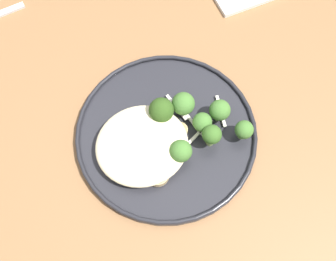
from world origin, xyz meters
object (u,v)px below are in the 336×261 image
at_px(seared_scallop_tiny_bay, 125,134).
at_px(broccoli_floret_left_leaning, 220,111).
at_px(broccoli_floret_center_pile, 164,110).
at_px(broccoli_floret_split_head, 181,151).
at_px(seared_scallop_tilted_round, 152,143).
at_px(broccoli_floret_near_rim, 202,123).
at_px(broccoli_floret_small_sprig, 244,130).
at_px(seared_scallop_right_edge, 157,174).
at_px(broccoli_floret_tall_stalk, 183,104).
at_px(dinner_plate, 168,133).
at_px(broccoli_floret_rear_charred, 212,135).
at_px(seared_scallop_on_noodles, 107,143).
at_px(seared_scallop_left_edge, 180,131).

xyz_separation_m(seared_scallop_tiny_bay, broccoli_floret_left_leaning, (-0.15, 0.02, 0.02)).
relative_size(seared_scallop_tiny_bay, broccoli_floret_center_pile, 0.63).
bearing_deg(broccoli_floret_center_pile, broccoli_floret_split_head, 93.27).
bearing_deg(seared_scallop_tilted_round, broccoli_floret_near_rim, -177.78).
xyz_separation_m(broccoli_floret_small_sprig, broccoli_floret_near_rim, (0.06, -0.03, -0.00)).
bearing_deg(broccoli_floret_left_leaning, seared_scallop_right_edge, 27.07).
xyz_separation_m(broccoli_floret_split_head, broccoli_floret_tall_stalk, (-0.03, -0.07, 0.00)).
distance_m(seared_scallop_right_edge, broccoli_floret_center_pile, 0.10).
xyz_separation_m(dinner_plate, broccoli_floret_rear_charred, (-0.06, 0.04, 0.03)).
bearing_deg(broccoli_floret_split_head, seared_scallop_on_noodles, -27.39).
height_order(seared_scallop_on_noodles, broccoli_floret_small_sprig, broccoli_floret_small_sprig).
height_order(seared_scallop_left_edge, broccoli_floret_small_sprig, broccoli_floret_small_sprig).
distance_m(seared_scallop_left_edge, seared_scallop_tiny_bay, 0.09).
bearing_deg(broccoli_floret_tall_stalk, seared_scallop_right_edge, 52.08).
xyz_separation_m(seared_scallop_left_edge, broccoli_floret_rear_charred, (-0.04, 0.03, 0.02)).
bearing_deg(broccoli_floret_center_pile, broccoli_floret_near_rim, 145.10).
bearing_deg(seared_scallop_on_noodles, broccoli_floret_rear_charred, 164.20).
bearing_deg(seared_scallop_tiny_bay, seared_scallop_tilted_round, 142.11).
height_order(seared_scallop_right_edge, seared_scallop_tilted_round, seared_scallop_right_edge).
bearing_deg(seared_scallop_on_noodles, dinner_plate, 175.44).
height_order(broccoli_floret_left_leaning, broccoli_floret_split_head, same).
bearing_deg(dinner_plate, seared_scallop_tiny_bay, -12.42).
bearing_deg(broccoli_floret_left_leaning, seared_scallop_tilted_round, 5.87).
relative_size(seared_scallop_right_edge, broccoli_floret_left_leaning, 0.75).
bearing_deg(broccoli_floret_center_pile, seared_scallop_right_edge, 66.53).
height_order(broccoli_floret_rear_charred, broccoli_floret_small_sprig, broccoli_floret_rear_charred).
relative_size(seared_scallop_right_edge, broccoli_floret_tall_stalk, 0.68).
bearing_deg(seared_scallop_right_edge, broccoli_floret_rear_charred, -163.59).
relative_size(seared_scallop_tiny_bay, broccoli_floret_left_leaning, 0.75).
distance_m(seared_scallop_tilted_round, broccoli_floret_center_pile, 0.06).
bearing_deg(seared_scallop_tiny_bay, seared_scallop_on_noodles, 12.91).
relative_size(seared_scallop_tilted_round, broccoli_floret_small_sprig, 0.78).
bearing_deg(seared_scallop_on_noodles, broccoli_floret_near_rim, 173.10).
bearing_deg(broccoli_floret_left_leaning, broccoli_floret_tall_stalk, -28.70).
xyz_separation_m(broccoli_floret_left_leaning, broccoli_floret_small_sprig, (-0.02, 0.04, -0.00)).
height_order(dinner_plate, broccoli_floret_split_head, broccoli_floret_split_head).
xyz_separation_m(seared_scallop_right_edge, seared_scallop_tilted_round, (-0.01, -0.05, -0.00)).
xyz_separation_m(seared_scallop_right_edge, broccoli_floret_split_head, (-0.04, -0.02, 0.02)).
height_order(broccoli_floret_rear_charred, broccoli_floret_left_leaning, broccoli_floret_rear_charred).
xyz_separation_m(seared_scallop_tilted_round, broccoli_floret_near_rim, (-0.08, -0.00, 0.02)).
relative_size(seared_scallop_tiny_bay, broccoli_floret_tall_stalk, 0.67).
relative_size(dinner_plate, broccoli_floret_small_sprig, 6.75).
bearing_deg(seared_scallop_tiny_bay, seared_scallop_left_edge, 166.12).
distance_m(seared_scallop_on_noodles, broccoli_floret_rear_charred, 0.16).
height_order(seared_scallop_right_edge, broccoli_floret_rear_charred, broccoli_floret_rear_charred).
xyz_separation_m(seared_scallop_right_edge, broccoli_floret_small_sprig, (-0.15, -0.02, 0.02)).
distance_m(seared_scallop_tiny_bay, broccoli_floret_near_rim, 0.12).
height_order(seared_scallop_on_noodles, broccoli_floret_left_leaning, broccoli_floret_left_leaning).
bearing_deg(broccoli_floret_tall_stalk, broccoli_floret_left_leaning, 151.30).
height_order(seared_scallop_left_edge, broccoli_floret_tall_stalk, broccoli_floret_tall_stalk).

